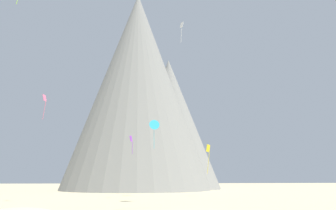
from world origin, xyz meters
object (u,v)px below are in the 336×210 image
kite_yellow_low (208,152)px  kite_white_high (182,27)px  rock_massif (146,98)px  kite_cyan_mid (154,125)px  kite_violet_low (131,141)px  kite_rainbow_mid (44,101)px

kite_yellow_low → kite_white_high: size_ratio=1.23×
kite_yellow_low → kite_white_high: kite_white_high is taller
rock_massif → kite_cyan_mid: bearing=-91.1°
rock_massif → kite_white_high: (5.64, -36.60, 9.29)m
rock_massif → kite_violet_low: rock_massif is taller
rock_massif → kite_rainbow_mid: (-19.92, -55.67, -12.13)m
rock_massif → kite_rainbow_mid: size_ratio=15.17×
kite_white_high → kite_violet_low: size_ratio=1.37×
rock_massif → kite_yellow_low: bearing=-76.4°
kite_white_high → kite_cyan_mid: (-6.39, -3.54, -23.05)m
kite_cyan_mid → kite_rainbow_mid: kite_rainbow_mid is taller
kite_cyan_mid → kite_violet_low: (-4.78, -5.88, -3.90)m
kite_white_high → kite_rainbow_mid: (-25.56, -19.07, -21.42)m
kite_cyan_mid → kite_violet_low: size_ratio=1.70×
kite_white_high → kite_violet_low: 30.66m
kite_yellow_low → kite_white_high: bearing=-35.6°
kite_yellow_low → rock_massif: bearing=-63.2°
kite_yellow_low → kite_white_high: 29.36m
kite_violet_low → kite_rainbow_mid: bearing=-149.8°
kite_rainbow_mid → kite_white_high: bearing=-166.6°
kite_violet_low → rock_massif: bearing=79.5°
rock_massif → kite_white_high: 38.18m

